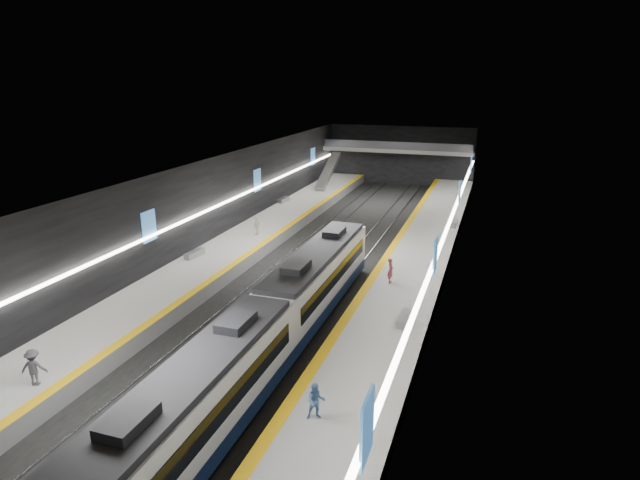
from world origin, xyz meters
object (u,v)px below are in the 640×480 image
(bench_left_near, at_px, (194,254))
(passenger_left_a, at_px, (257,226))
(train, at_px, (271,326))
(escalator, at_px, (328,171))
(passenger_right_b, at_px, (316,402))
(passenger_right_a, at_px, (390,271))
(bench_right_near, at_px, (404,319))
(passenger_left_b, at_px, (34,368))
(bench_right_far, at_px, (454,223))
(bench_left_far, at_px, (284,200))

(bench_left_near, height_order, passenger_left_a, passenger_left_a)
(train, xyz_separation_m, passenger_left_a, (-9.37, 18.44, -0.35))
(escalator, distance_m, passenger_right_b, 48.57)
(passenger_right_a, height_order, passenger_left_a, passenger_right_a)
(bench_right_near, distance_m, passenger_left_a, 20.52)
(passenger_right_b, relative_size, passenger_left_b, 0.91)
(bench_right_far, bearing_deg, passenger_right_b, -93.70)
(train, bearing_deg, passenger_right_b, -50.34)
(train, xyz_separation_m, bench_left_near, (-11.48, 11.37, -0.96))
(bench_right_near, height_order, bench_right_far, bench_right_far)
(escalator, height_order, passenger_left_b, escalator)
(train, relative_size, bench_left_far, 15.52)
(bench_right_near, relative_size, passenger_left_a, 1.16)
(passenger_right_b, height_order, passenger_left_a, passenger_left_a)
(bench_right_near, bearing_deg, train, -140.46)
(train, height_order, bench_right_far, train)
(escalator, xyz_separation_m, passenger_left_b, (1.17, -48.13, -1.01))
(escalator, bearing_deg, passenger_right_b, -72.97)
(passenger_right_a, bearing_deg, bench_right_near, -168.89)
(passenger_left_b, bearing_deg, train, -165.54)
(escalator, bearing_deg, passenger_left_a, -88.42)
(bench_left_near, xyz_separation_m, bench_left_far, (-0.52, 19.70, -0.00))
(bench_right_far, bearing_deg, train, -103.27)
(bench_left_near, relative_size, passenger_left_b, 1.11)
(bench_right_near, height_order, passenger_left_b, passenger_left_b)
(train, height_order, passenger_left_a, train)
(bench_right_near, bearing_deg, bench_right_far, 88.04)
(passenger_right_a, bearing_deg, passenger_left_a, 53.06)
(train, height_order, passenger_left_b, train)
(passenger_left_a, bearing_deg, bench_left_near, -16.44)
(escalator, bearing_deg, bench_left_far, -101.02)
(escalator, relative_size, bench_left_far, 4.13)
(passenger_right_a, distance_m, passenger_left_b, 21.91)
(bench_left_far, distance_m, passenger_left_b, 38.00)
(passenger_right_a, bearing_deg, passenger_left_b, 136.02)
(passenger_left_b, bearing_deg, bench_left_near, -104.81)
(bench_left_near, bearing_deg, bench_right_far, 46.96)
(train, bearing_deg, passenger_left_b, -142.44)
(bench_left_far, bearing_deg, bench_right_far, -5.01)
(passenger_left_a, bearing_deg, passenger_left_b, 1.39)
(escalator, bearing_deg, train, -76.40)
(passenger_left_a, distance_m, passenger_left_b, 25.24)
(bench_left_near, distance_m, bench_right_far, 24.22)
(bench_left_far, bearing_deg, escalator, 85.95)
(escalator, distance_m, passenger_right_a, 33.62)
(bench_left_far, relative_size, passenger_right_b, 1.20)
(passenger_left_b, bearing_deg, escalator, -111.71)
(bench_right_far, height_order, passenger_left_b, passenger_left_b)
(passenger_right_a, xyz_separation_m, passenger_left_a, (-13.51, 7.58, -0.03))
(train, height_order, escalator, escalator)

